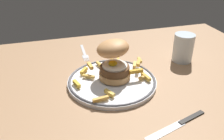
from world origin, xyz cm
name	(u,v)px	position (x,y,z in cm)	size (l,w,h in cm)	color
ground_plane	(118,93)	(0.00, 0.00, -2.00)	(118.41, 86.13, 4.00)	#9D7553
dinner_plate	(112,81)	(-0.99, 2.42, 0.84)	(26.27, 26.27, 1.60)	silver
burger	(114,58)	(0.22, 4.11, 7.38)	(13.90, 13.88, 11.87)	tan
fries_pile	(115,72)	(0.51, 4.48, 2.64)	(22.83, 23.09, 3.00)	gold
water_glass	(183,49)	(26.82, 10.16, 4.27)	(6.90, 6.90, 9.73)	silver
fork	(84,53)	(-4.99, 25.83, 0.18)	(2.30, 14.45, 0.36)	silver
knife	(181,122)	(9.71, -19.02, 0.26)	(17.68, 6.55, 0.70)	black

